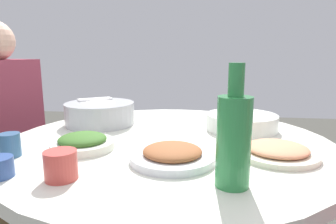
{
  "coord_description": "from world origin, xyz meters",
  "views": [
    {
      "loc": [
        -1.02,
        -0.14,
        1.05
      ],
      "look_at": [
        0.09,
        0.01,
        0.83
      ],
      "focal_mm": 31.53,
      "sensor_mm": 36.0,
      "label": 1
    }
  ],
  "objects": [
    {
      "name": "dish_stirfry",
      "position": [
        -0.22,
        -0.04,
        0.76
      ],
      "size": [
        0.25,
        0.25,
        0.05
      ],
      "color": "silver",
      "rests_on": "round_dining_table"
    },
    {
      "name": "diner_right",
      "position": [
        0.26,
        0.85,
        0.76
      ],
      "size": [
        0.41,
        0.42,
        0.76
      ],
      "color": "#2D333D",
      "rests_on": "stool_for_diner_right"
    },
    {
      "name": "tea_cup_near",
      "position": [
        -0.24,
        0.45,
        0.78
      ],
      "size": [
        0.06,
        0.06,
        0.07
      ],
      "primitive_type": "cylinder",
      "color": "#335F8A",
      "rests_on": "round_dining_table"
    },
    {
      "name": "dish_greens",
      "position": [
        -0.14,
        0.26,
        0.77
      ],
      "size": [
        0.21,
        0.21,
        0.05
      ],
      "color": "silver",
      "rests_on": "round_dining_table"
    },
    {
      "name": "green_bottle",
      "position": [
        -0.36,
        -0.2,
        0.86
      ],
      "size": [
        0.08,
        0.08,
        0.29
      ],
      "color": "#2D8544",
      "rests_on": "round_dining_table"
    },
    {
      "name": "round_dining_table",
      "position": [
        0.0,
        0.0,
        0.62
      ],
      "size": [
        1.16,
        1.16,
        0.74
      ],
      "color": "#99999E",
      "rests_on": "ground"
    },
    {
      "name": "tea_cup_far",
      "position": [
        -0.38,
        0.21,
        0.78
      ],
      "size": [
        0.08,
        0.08,
        0.07
      ],
      "primitive_type": "cylinder",
      "color": "#CA463F",
      "rests_on": "round_dining_table"
    },
    {
      "name": "soup_bowl",
      "position": [
        0.18,
        -0.28,
        0.77
      ],
      "size": [
        0.31,
        0.28,
        0.06
      ],
      "color": "white",
      "rests_on": "round_dining_table"
    },
    {
      "name": "dish_shrimp",
      "position": [
        -0.14,
        -0.35,
        0.76
      ],
      "size": [
        0.24,
        0.24,
        0.04
      ],
      "color": "silver",
      "rests_on": "round_dining_table"
    },
    {
      "name": "stool_for_diner_right",
      "position": [
        0.26,
        0.85,
        0.22
      ],
      "size": [
        0.38,
        0.38,
        0.44
      ],
      "primitive_type": "cylinder",
      "color": "brown",
      "rests_on": "ground"
    },
    {
      "name": "rice_bowl",
      "position": [
        0.19,
        0.32,
        0.79
      ],
      "size": [
        0.3,
        0.3,
        0.11
      ],
      "color": "#B2B5BA",
      "rests_on": "round_dining_table"
    }
  ]
}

